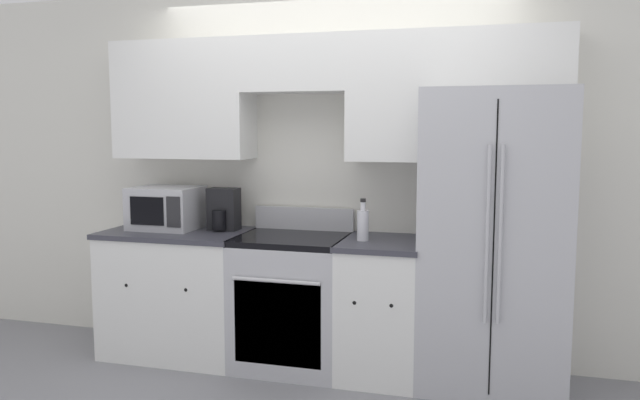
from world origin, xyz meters
TOP-DOWN VIEW (x-y plane):
  - ground_plane at (0.00, 0.00)m, footprint 12.00×12.00m
  - wall_back at (0.01, 0.59)m, footprint 8.00×0.39m
  - lower_cabinets_left at (-1.05, 0.31)m, footprint 1.01×0.64m
  - lower_cabinets_right at (0.42, 0.31)m, footprint 0.53×0.64m
  - oven_range at (-0.20, 0.31)m, footprint 0.72×0.65m
  - refrigerator at (1.11, 0.38)m, footprint 0.88×0.79m
  - microwave at (-1.16, 0.37)m, footprint 0.46×0.39m
  - bottle at (0.30, 0.28)m, footprint 0.08×0.08m
  - paper_towel_holder at (-0.74, 0.42)m, footprint 0.21×0.20m

SIDE VIEW (x-z plane):
  - ground_plane at x=0.00m, z-range 0.00..0.00m
  - lower_cabinets_left at x=-1.05m, z-range 0.00..0.90m
  - lower_cabinets_right at x=0.42m, z-range 0.00..0.90m
  - oven_range at x=-0.20m, z-range -0.07..0.98m
  - refrigerator at x=1.11m, z-range 0.00..1.85m
  - bottle at x=0.30m, z-range 0.87..1.14m
  - paper_towel_holder at x=-0.74m, z-range 0.89..1.19m
  - microwave at x=-1.16m, z-range 0.90..1.20m
  - wall_back at x=0.01m, z-range 0.20..2.80m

